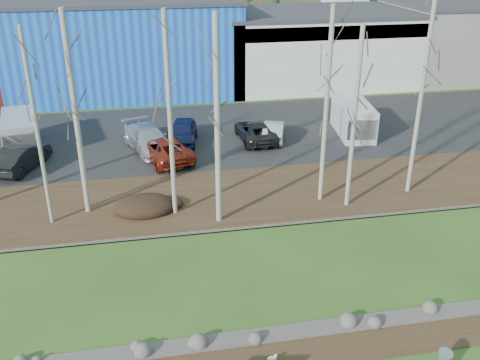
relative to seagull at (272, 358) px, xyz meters
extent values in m
cube|color=#382616|center=(1.38, 0.29, -0.15)|extent=(80.00, 1.80, 0.03)
cube|color=#382616|center=(1.38, 12.69, -0.09)|extent=(80.00, 7.00, 0.15)
cube|color=black|center=(1.38, 23.19, -0.09)|extent=(80.00, 14.00, 0.14)
cube|color=#183DB8|center=(-4.62, 37.19, 3.84)|extent=(20.00, 12.00, 8.00)
cube|color=beige|center=(13.38, 37.19, 3.09)|extent=(18.00, 12.00, 6.50)
cube|color=#333338|center=(13.38, 37.19, 6.49)|extent=(18.36, 12.24, 0.30)
cube|color=navy|center=(13.38, 31.29, 5.44)|extent=(17.64, 0.20, 1.20)
cube|color=slate|center=(29.38, 37.19, 3.34)|extent=(14.00, 12.00, 7.00)
cube|color=#333338|center=(29.38, 37.19, 6.99)|extent=(14.28, 12.24, 0.30)
ellipsoid|color=white|center=(-0.01, 0.00, -0.01)|extent=(0.34, 0.19, 0.19)
cube|color=gray|center=(-0.01, 0.00, 0.03)|extent=(0.23, 0.14, 0.02)
sphere|color=white|center=(0.13, 0.03, 0.08)|extent=(0.11, 0.11, 0.11)
cone|color=gold|center=(0.19, 0.04, 0.08)|extent=(0.06, 0.04, 0.03)
ellipsoid|color=black|center=(-3.92, 11.72, 0.30)|extent=(3.17, 2.24, 0.62)
cylinder|color=#A4A294|center=(-8.56, 11.43, 4.81)|extent=(0.19, 0.19, 9.64)
cylinder|color=#A4A294|center=(-6.84, 12.28, 5.10)|extent=(0.27, 0.27, 10.22)
cylinder|color=#A4A294|center=(-2.38, 11.25, 5.10)|extent=(0.23, 0.23, 10.22)
cylinder|color=#A4A294|center=(-0.26, 10.01, 5.07)|extent=(0.29, 0.29, 10.17)
cylinder|color=#A4A294|center=(6.72, 10.44, 4.69)|extent=(0.23, 0.23, 9.40)
cylinder|color=#A4A294|center=(5.53, 11.33, 5.10)|extent=(0.24, 0.24, 10.22)
cylinder|color=#A4A294|center=(10.71, 11.35, 6.21)|extent=(0.23, 0.23, 12.44)
imported|color=black|center=(-11.17, 18.74, 0.75)|extent=(3.19, 4.96, 1.54)
imported|color=maroon|center=(-2.39, 18.69, 0.72)|extent=(3.78, 5.81, 1.49)
imported|color=#ADAFB6|center=(-3.43, 20.63, 0.77)|extent=(3.82, 5.92, 1.59)
imported|color=#161D46|center=(-1.01, 21.42, 0.75)|extent=(2.60, 4.80, 1.55)
imported|color=silver|center=(5.32, 20.95, 0.63)|extent=(2.50, 4.22, 1.31)
imported|color=#242426|center=(4.03, 20.99, 0.65)|extent=(2.43, 4.96, 1.36)
cube|color=white|center=(11.28, 21.11, 1.11)|extent=(2.85, 5.42, 2.26)
cube|color=black|center=(10.99, 19.09, 1.11)|extent=(2.18, 1.35, 1.40)
cube|color=silver|center=(-11.78, 22.54, 1.10)|extent=(2.99, 5.43, 2.25)
cube|color=black|center=(-11.43, 20.53, 1.10)|extent=(2.19, 1.40, 1.39)
camera|label=1|loc=(-3.73, -13.53, 13.11)|focal=40.00mm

